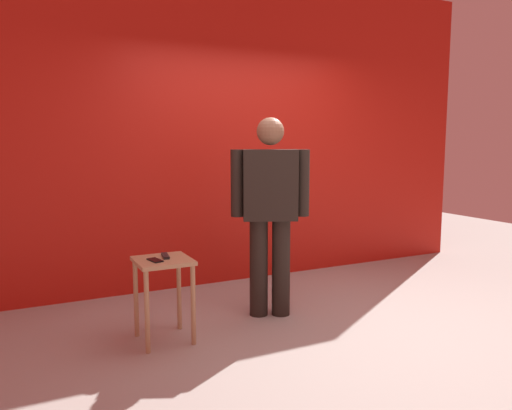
{
  "coord_description": "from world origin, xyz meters",
  "views": [
    {
      "loc": [
        -2.3,
        -3.21,
        1.51
      ],
      "look_at": [
        -0.43,
        0.55,
        0.97
      ],
      "focal_mm": 34.57,
      "sensor_mm": 36.0,
      "label": 1
    }
  ],
  "objects_px": {
    "side_table": "(163,277)",
    "tv_remote": "(165,256)",
    "cell_phone": "(155,260)",
    "standing_person": "(270,206)"
  },
  "relations": [
    {
      "from": "cell_phone",
      "to": "side_table",
      "type": "bearing_deg",
      "value": 15.21
    },
    {
      "from": "standing_person",
      "to": "tv_remote",
      "type": "height_order",
      "value": "standing_person"
    },
    {
      "from": "side_table",
      "to": "tv_remote",
      "type": "height_order",
      "value": "tv_remote"
    },
    {
      "from": "side_table",
      "to": "tv_remote",
      "type": "distance_m",
      "value": 0.16
    },
    {
      "from": "standing_person",
      "to": "cell_phone",
      "type": "relative_size",
      "value": 11.89
    },
    {
      "from": "side_table",
      "to": "cell_phone",
      "type": "xyz_separation_m",
      "value": [
        -0.07,
        -0.03,
        0.14
      ]
    },
    {
      "from": "side_table",
      "to": "standing_person",
      "type": "bearing_deg",
      "value": 8.24
    },
    {
      "from": "standing_person",
      "to": "side_table",
      "type": "height_order",
      "value": "standing_person"
    },
    {
      "from": "standing_person",
      "to": "side_table",
      "type": "distance_m",
      "value": 1.1
    },
    {
      "from": "cell_phone",
      "to": "tv_remote",
      "type": "relative_size",
      "value": 0.85
    }
  ]
}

